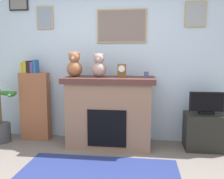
{
  "coord_description": "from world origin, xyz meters",
  "views": [
    {
      "loc": [
        0.64,
        -1.99,
        1.38
      ],
      "look_at": [
        0.17,
        1.64,
        0.87
      ],
      "focal_mm": 39.09,
      "sensor_mm": 36.0,
      "label": 1
    }
  ],
  "objects_px": {
    "television": "(207,104)",
    "mantel_clock": "(122,71)",
    "tv_stand": "(205,131)",
    "teddy_bear_grey": "(74,66)",
    "teddy_bear_cream": "(99,66)",
    "fireplace": "(110,111)",
    "candle_jar": "(146,75)",
    "potted_plant": "(1,119)",
    "bookshelf": "(35,104)"
  },
  "relations": [
    {
      "from": "tv_stand",
      "to": "teddy_bear_cream",
      "type": "relative_size",
      "value": 1.67
    },
    {
      "from": "television",
      "to": "candle_jar",
      "type": "bearing_deg",
      "value": -178.78
    },
    {
      "from": "fireplace",
      "to": "teddy_bear_grey",
      "type": "distance_m",
      "value": 0.88
    },
    {
      "from": "fireplace",
      "to": "bookshelf",
      "type": "bearing_deg",
      "value": 175.34
    },
    {
      "from": "tv_stand",
      "to": "teddy_bear_grey",
      "type": "relative_size",
      "value": 1.56
    },
    {
      "from": "candle_jar",
      "to": "mantel_clock",
      "type": "distance_m",
      "value": 0.37
    },
    {
      "from": "teddy_bear_grey",
      "to": "teddy_bear_cream",
      "type": "xyz_separation_m",
      "value": [
        0.38,
        0.0,
        -0.01
      ]
    },
    {
      "from": "bookshelf",
      "to": "television",
      "type": "xyz_separation_m",
      "value": [
        2.68,
        -0.1,
        0.09
      ]
    },
    {
      "from": "candle_jar",
      "to": "teddy_bear_cream",
      "type": "relative_size",
      "value": 0.24
    },
    {
      "from": "bookshelf",
      "to": "candle_jar",
      "type": "xyz_separation_m",
      "value": [
        1.8,
        -0.12,
        0.51
      ]
    },
    {
      "from": "television",
      "to": "teddy_bear_grey",
      "type": "bearing_deg",
      "value": -179.44
    },
    {
      "from": "fireplace",
      "to": "teddy_bear_grey",
      "type": "xyz_separation_m",
      "value": [
        -0.54,
        -0.02,
        0.69
      ]
    },
    {
      "from": "candle_jar",
      "to": "teddy_bear_cream",
      "type": "distance_m",
      "value": 0.72
    },
    {
      "from": "tv_stand",
      "to": "teddy_bear_grey",
      "type": "distance_m",
      "value": 2.19
    },
    {
      "from": "fireplace",
      "to": "television",
      "type": "bearing_deg",
      "value": 0.04
    },
    {
      "from": "mantel_clock",
      "to": "fireplace",
      "type": "bearing_deg",
      "value": 174.19
    },
    {
      "from": "fireplace",
      "to": "teddy_bear_cream",
      "type": "height_order",
      "value": "teddy_bear_cream"
    },
    {
      "from": "teddy_bear_grey",
      "to": "teddy_bear_cream",
      "type": "height_order",
      "value": "teddy_bear_grey"
    },
    {
      "from": "television",
      "to": "teddy_bear_grey",
      "type": "relative_size",
      "value": 1.29
    },
    {
      "from": "television",
      "to": "mantel_clock",
      "type": "distance_m",
      "value": 1.33
    },
    {
      "from": "teddy_bear_cream",
      "to": "potted_plant",
      "type": "bearing_deg",
      "value": -177.19
    },
    {
      "from": "potted_plant",
      "to": "candle_jar",
      "type": "distance_m",
      "value": 2.4
    },
    {
      "from": "fireplace",
      "to": "teddy_bear_cream",
      "type": "bearing_deg",
      "value": -173.46
    },
    {
      "from": "bookshelf",
      "to": "potted_plant",
      "type": "height_order",
      "value": "bookshelf"
    },
    {
      "from": "mantel_clock",
      "to": "tv_stand",
      "type": "bearing_deg",
      "value": 0.98
    },
    {
      "from": "fireplace",
      "to": "candle_jar",
      "type": "bearing_deg",
      "value": -1.85
    },
    {
      "from": "potted_plant",
      "to": "television",
      "type": "distance_m",
      "value": 3.19
    },
    {
      "from": "teddy_bear_grey",
      "to": "teddy_bear_cream",
      "type": "relative_size",
      "value": 1.07
    },
    {
      "from": "tv_stand",
      "to": "television",
      "type": "height_order",
      "value": "television"
    },
    {
      "from": "fireplace",
      "to": "potted_plant",
      "type": "xyz_separation_m",
      "value": [
        -1.74,
        -0.1,
        -0.17
      ]
    },
    {
      "from": "mantel_clock",
      "to": "teddy_bear_cream",
      "type": "bearing_deg",
      "value": 179.87
    },
    {
      "from": "teddy_bear_grey",
      "to": "teddy_bear_cream",
      "type": "bearing_deg",
      "value": 0.0
    },
    {
      "from": "potted_plant",
      "to": "tv_stand",
      "type": "height_order",
      "value": "potted_plant"
    },
    {
      "from": "teddy_bear_cream",
      "to": "teddy_bear_grey",
      "type": "bearing_deg",
      "value": -180.0
    },
    {
      "from": "potted_plant",
      "to": "mantel_clock",
      "type": "bearing_deg",
      "value": 2.28
    },
    {
      "from": "television",
      "to": "potted_plant",
      "type": "bearing_deg",
      "value": -178.25
    },
    {
      "from": "potted_plant",
      "to": "mantel_clock",
      "type": "xyz_separation_m",
      "value": [
        1.93,
        0.08,
        0.79
      ]
    },
    {
      "from": "teddy_bear_cream",
      "to": "tv_stand",
      "type": "bearing_deg",
      "value": 0.74
    },
    {
      "from": "teddy_bear_grey",
      "to": "bookshelf",
      "type": "bearing_deg",
      "value": 170.46
    },
    {
      "from": "tv_stand",
      "to": "mantel_clock",
      "type": "xyz_separation_m",
      "value": [
        -1.24,
        -0.02,
        0.89
      ]
    },
    {
      "from": "fireplace",
      "to": "potted_plant",
      "type": "relative_size",
      "value": 1.48
    },
    {
      "from": "bookshelf",
      "to": "teddy_bear_grey",
      "type": "bearing_deg",
      "value": -9.54
    },
    {
      "from": "potted_plant",
      "to": "teddy_bear_cream",
      "type": "distance_m",
      "value": 1.8
    },
    {
      "from": "fireplace",
      "to": "television",
      "type": "xyz_separation_m",
      "value": [
        1.43,
        0.0,
        0.15
      ]
    },
    {
      "from": "tv_stand",
      "to": "teddy_bear_cream",
      "type": "bearing_deg",
      "value": -179.26
    },
    {
      "from": "candle_jar",
      "to": "teddy_bear_cream",
      "type": "height_order",
      "value": "teddy_bear_cream"
    },
    {
      "from": "television",
      "to": "candle_jar",
      "type": "height_order",
      "value": "candle_jar"
    },
    {
      "from": "tv_stand",
      "to": "fireplace",
      "type": "bearing_deg",
      "value": -179.91
    },
    {
      "from": "potted_plant",
      "to": "teddy_bear_cream",
      "type": "height_order",
      "value": "teddy_bear_cream"
    },
    {
      "from": "fireplace",
      "to": "candle_jar",
      "type": "relative_size",
      "value": 15.75
    }
  ]
}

